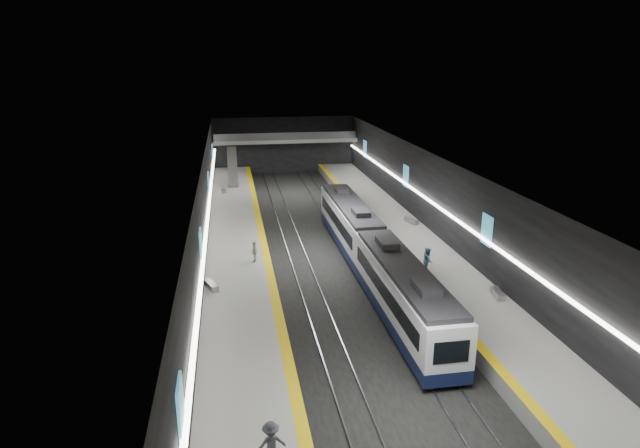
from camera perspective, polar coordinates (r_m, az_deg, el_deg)
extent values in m
plane|color=black|center=(45.19, 0.89, -3.61)|extent=(70.00, 70.00, 0.00)
cube|color=beige|center=(42.95, 0.94, 6.39)|extent=(20.00, 70.00, 0.04)
cube|color=black|center=(43.26, -12.22, 0.61)|extent=(0.04, 70.00, 8.00)
cube|color=black|center=(46.72, 13.07, 1.81)|extent=(0.04, 70.00, 8.00)
cube|color=black|center=(77.79, -3.87, 8.40)|extent=(20.00, 0.04, 8.00)
cube|color=slate|center=(44.33, -8.70, -3.56)|extent=(5.00, 70.00, 1.00)
cube|color=#989893|center=(44.15, -8.73, -2.94)|extent=(5.00, 70.00, 0.02)
cube|color=yellow|center=(44.22, -5.88, -2.78)|extent=(0.60, 70.00, 0.02)
cube|color=slate|center=(46.89, 9.95, -2.43)|extent=(5.00, 70.00, 1.00)
cube|color=#989893|center=(46.72, 9.98, -1.85)|extent=(5.00, 70.00, 0.02)
cube|color=yellow|center=(46.05, 7.40, -2.00)|extent=(0.60, 70.00, 0.02)
cube|color=gray|center=(44.72, -3.18, -3.79)|extent=(0.08, 70.00, 0.12)
cube|color=gray|center=(44.89, -1.35, -3.68)|extent=(0.08, 70.00, 0.12)
cube|color=gray|center=(45.51, 3.10, -3.40)|extent=(0.08, 70.00, 0.12)
cube|color=gray|center=(45.83, 4.86, -3.29)|extent=(0.08, 70.00, 0.12)
cube|color=#10193D|center=(34.70, 8.76, -9.32)|extent=(2.65, 15.00, 0.80)
cube|color=white|center=(33.99, 8.89, -6.83)|extent=(2.65, 15.00, 2.50)
cube|color=black|center=(33.44, 9.00, -4.65)|extent=(2.44, 14.25, 0.30)
cube|color=black|center=(33.97, 8.89, -6.76)|extent=(2.69, 13.20, 1.00)
cube|color=black|center=(27.80, 13.84, -13.15)|extent=(1.85, 0.05, 1.20)
cube|color=#10193D|center=(48.03, 3.21, -1.39)|extent=(2.65, 15.00, 0.80)
cube|color=white|center=(47.52, 3.24, 0.50)|extent=(2.65, 15.00, 2.50)
cube|color=black|center=(47.13, 3.27, 2.12)|extent=(2.44, 14.25, 0.30)
cube|color=black|center=(47.50, 3.24, 0.55)|extent=(2.69, 13.20, 1.00)
cube|color=black|center=(40.62, 5.59, -2.64)|extent=(1.85, 0.05, 1.20)
cube|color=#44ACCE|center=(20.33, -14.63, -18.60)|extent=(0.10, 1.50, 2.20)
cube|color=#44ACCE|center=(35.50, -12.59, -2.32)|extent=(0.10, 1.50, 2.20)
cube|color=#44ACCE|center=(52.80, -11.79, 4.25)|extent=(0.10, 1.50, 2.20)
cube|color=#44ACCE|center=(69.46, -11.41, 7.41)|extent=(0.10, 1.50, 2.20)
cube|color=#44ACCE|center=(39.62, 17.37, -0.62)|extent=(0.10, 1.50, 2.20)
cube|color=#44ACCE|center=(55.65, 9.13, 5.07)|extent=(0.10, 1.50, 2.20)
cube|color=#44ACCE|center=(71.65, 4.80, 7.99)|extent=(0.10, 1.50, 2.20)
cube|color=white|center=(43.31, -11.94, 0.37)|extent=(0.25, 68.60, 0.12)
cube|color=white|center=(46.70, 12.82, 1.56)|extent=(0.25, 68.60, 0.12)
cube|color=gray|center=(75.67, -3.72, 8.91)|extent=(20.00, 3.00, 0.50)
cube|color=#47474C|center=(74.14, -3.61, 9.32)|extent=(19.60, 0.08, 1.00)
cube|color=#99999E|center=(68.74, -9.32, 6.06)|extent=(1.20, 7.50, 3.92)
cube|color=#99999E|center=(37.71, -11.55, -6.44)|extent=(1.10, 1.76, 0.42)
cube|color=#99999E|center=(63.85, -10.25, 3.57)|extent=(0.67, 1.64, 0.39)
cube|color=#99999E|center=(37.66, 18.43, -7.05)|extent=(0.76, 1.75, 0.41)
cube|color=#99999E|center=(51.84, 9.72, 0.36)|extent=(0.91, 1.82, 0.43)
imported|color=#B94545|center=(40.80, 11.30, -3.60)|extent=(0.60, 0.71, 1.65)
imported|color=teal|center=(40.05, 11.44, -3.84)|extent=(1.06, 1.15, 1.89)
imported|color=beige|center=(41.62, -6.99, -2.95)|extent=(0.68, 1.05, 1.66)
imported|color=#46464F|center=(22.48, -5.25, -22.29)|extent=(1.30, 0.89, 1.86)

